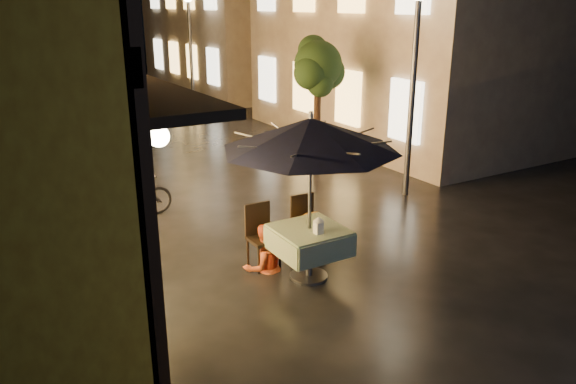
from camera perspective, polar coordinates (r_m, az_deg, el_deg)
ground at (r=8.87m, az=5.95°, el=-7.05°), size 90.00×90.00×0.00m
east_building_near at (r=17.83m, az=13.72°, el=16.77°), size 7.30×9.30×6.80m
east_building_far at (r=27.32m, az=-4.00°, el=18.22°), size 7.30×10.30×7.30m
street_tree at (r=13.16m, az=3.09°, el=12.45°), size 1.43×1.20×3.15m
streetlamp_near at (r=11.51m, az=12.79°, el=13.64°), size 0.36×0.36×4.23m
streetlamp_far at (r=21.85m, az=-9.97°, el=15.96°), size 0.36×0.36×4.23m
cafe_table at (r=8.11m, az=2.17°, el=-4.94°), size 0.99×0.99×0.78m
patio_umbrella at (r=7.62m, az=2.31°, el=5.88°), size 2.49×2.49×2.46m
cafe_chair_left at (r=8.53m, az=-2.79°, el=-4.08°), size 0.42×0.42×0.97m
cafe_chair_right at (r=8.90m, az=1.77°, el=-3.07°), size 0.42×0.42×0.97m
table_lantern at (r=7.81m, az=3.11°, el=-3.29°), size 0.16×0.16×0.25m
person_orange at (r=8.34m, az=-2.49°, el=-3.44°), size 0.70×0.55×1.40m
person_yellow at (r=8.71m, az=2.59°, el=-2.25°), size 1.01×0.69×1.45m
bicycle_0 at (r=10.73m, az=-15.77°, el=-0.59°), size 1.66×0.70×0.85m
bicycle_1 at (r=11.90m, az=-17.17°, el=1.31°), size 1.58×0.85×0.91m
bicycle_2 at (r=12.22m, az=-18.38°, el=1.35°), size 1.61×1.05×0.80m
bicycle_3 at (r=13.29m, az=-19.85°, el=3.15°), size 1.84×1.05×1.07m
bicycle_4 at (r=14.52m, az=-19.82°, el=4.00°), size 1.76×1.16×0.87m
bicycle_5 at (r=14.97m, az=-21.09°, el=4.31°), size 1.52×0.58×0.89m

